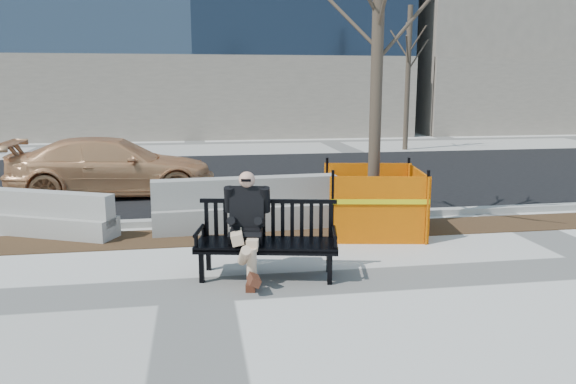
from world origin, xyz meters
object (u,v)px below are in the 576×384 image
Objects in this scene: tree_fence at (372,232)px; jersey_barrier_left at (43,235)px; sedan at (115,195)px; bench at (267,277)px; seated_man at (247,275)px; jersey_barrier_right at (246,229)px.

jersey_barrier_left is (-5.92, 0.78, 0.00)m from tree_fence.
tree_fence is 2.25× the size of jersey_barrier_left.
tree_fence is at bearing 17.27° from jersey_barrier_left.
bench is at bearing -156.16° from sedan.
bench is 4.69m from jersey_barrier_left.
sedan is at bearing 124.54° from seated_man.
sedan is 4.72m from jersey_barrier_right.
tree_fence is at bearing 55.26° from bench.
jersey_barrier_right is (-2.26, 0.60, 0.00)m from tree_fence.
bench is at bearing -136.48° from tree_fence.
seated_man is 0.52× the size of jersey_barrier_left.
seated_man is 3.19m from tree_fence.
jersey_barrier_right reaches higher than jersey_barrier_left.
bench is 0.32× the size of tree_fence.
sedan is at bearing 102.44° from jersey_barrier_left.
seated_man is at bearing -98.28° from jersey_barrier_right.
seated_man is at bearing -14.14° from jersey_barrier_left.
jersey_barrier_left is at bearing 153.87° from bench.
jersey_barrier_left is 0.82× the size of jersey_barrier_right.
tree_fence reaches higher than jersey_barrier_right.
sedan is 1.71× the size of jersey_barrier_left.
seated_man reaches higher than bench.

